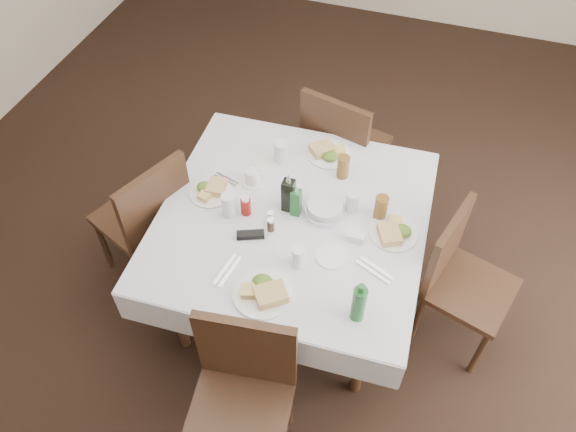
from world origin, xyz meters
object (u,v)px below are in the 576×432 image
object	(u,v)px
dining_table	(292,225)
chair_south	(243,390)
water_n	(281,153)
bread_basket	(325,209)
ketchup_bottle	(246,206)
coffee_mug	(253,177)
oil_cruet_dark	(288,194)
chair_west	(149,215)
green_bottle	(359,303)
water_e	(352,202)
water_w	(229,205)
oil_cruet_green	(296,201)
chair_north	(341,144)
water_s	(298,257)
chair_east	(459,274)

from	to	relation	value
dining_table	chair_south	bearing A→B (deg)	-86.12
water_n	bread_basket	xyz separation A→B (m)	(0.36, -0.30, -0.04)
ketchup_bottle	coffee_mug	world-z (taller)	ketchup_bottle
water_n	oil_cruet_dark	distance (m)	0.37
chair_west	green_bottle	world-z (taller)	green_bottle
dining_table	chair_west	bearing A→B (deg)	-172.91
water_e	coffee_mug	size ratio (longest dim) A/B	0.95
water_w	oil_cruet_green	size ratio (longest dim) A/B	0.66
chair_north	water_s	size ratio (longest dim) A/B	7.95
water_n	bread_basket	world-z (taller)	water_n
water_n	bread_basket	bearing A→B (deg)	-40.51
water_e	ketchup_bottle	distance (m)	0.58
water_s	bread_basket	size ratio (longest dim) A/B	0.57
chair_east	water_s	size ratio (longest dim) A/B	7.39
chair_north	water_e	size ratio (longest dim) A/B	7.80
water_s	water_e	size ratio (longest dim) A/B	0.98
water_e	coffee_mug	xyz separation A→B (m)	(-0.58, 0.02, -0.02)
water_s	green_bottle	world-z (taller)	green_bottle
bread_basket	water_w	bearing A→B (deg)	-160.57
water_w	green_bottle	xyz separation A→B (m)	(0.81, -0.40, 0.04)
chair_east	water_n	xyz separation A→B (m)	(-1.14, 0.30, 0.31)
water_n	water_w	xyz separation A→B (m)	(-0.13, -0.48, -0.00)
chair_north	water_s	distance (m)	1.18
chair_south	water_e	bearing A→B (deg)	78.04
dining_table	bread_basket	distance (m)	0.21
chair_east	ketchup_bottle	distance (m)	1.23
chair_east	water_w	world-z (taller)	chair_east
water_e	oil_cruet_green	size ratio (longest dim) A/B	0.58
water_s	bread_basket	distance (m)	0.38
chair_south	coffee_mug	distance (m)	1.18
water_n	chair_south	bearing A→B (deg)	-78.81
chair_west	water_n	size ratio (longest dim) A/B	6.74
water_s	green_bottle	size ratio (longest dim) A/B	0.49
chair_north	water_n	distance (m)	0.60
chair_east	chair_west	xyz separation A→B (m)	(-1.80, -0.19, 0.04)
water_s	ketchup_bottle	size ratio (longest dim) A/B	1.03
chair_west	water_w	world-z (taller)	chair_west
chair_south	oil_cruet_dark	size ratio (longest dim) A/B	3.75
water_n	dining_table	bearing A→B (deg)	-62.78
ketchup_bottle	coffee_mug	size ratio (longest dim) A/B	0.91
ketchup_bottle	water_e	bearing A→B (deg)	20.88
ketchup_bottle	oil_cruet_green	bearing A→B (deg)	18.30
oil_cruet_dark	oil_cruet_green	world-z (taller)	oil_cruet_dark
dining_table	chair_west	world-z (taller)	chair_west
bread_basket	oil_cruet_green	size ratio (longest dim) A/B	1.00
water_e	coffee_mug	world-z (taller)	water_e
chair_south	green_bottle	bearing A→B (deg)	46.00
water_n	coffee_mug	bearing A→B (deg)	-114.19
water_w	chair_west	bearing A→B (deg)	-178.63
dining_table	chair_east	bearing A→B (deg)	5.11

